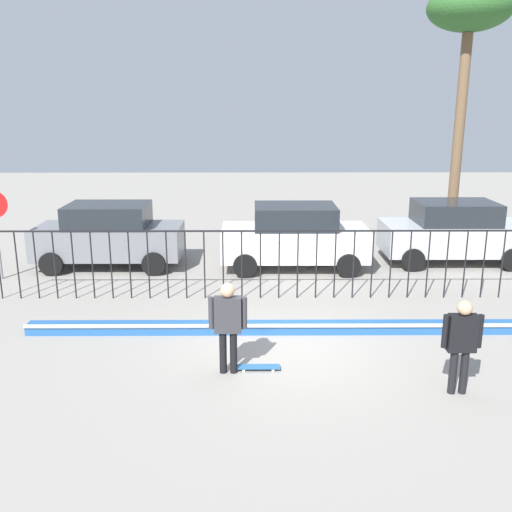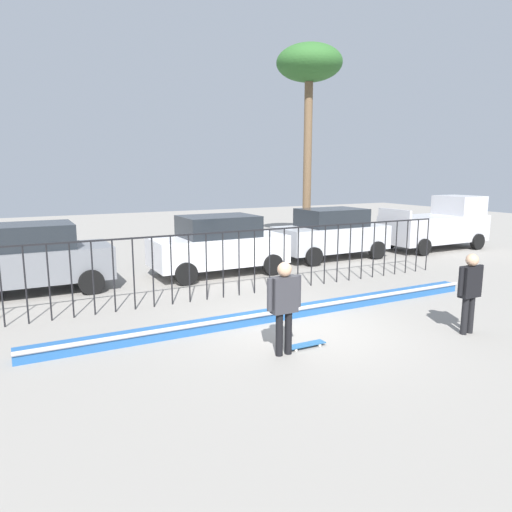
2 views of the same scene
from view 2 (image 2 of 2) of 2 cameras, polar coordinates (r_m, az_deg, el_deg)
name	(u,v)px [view 2 (image 2 of 2)]	position (r m, az deg, el deg)	size (l,w,h in m)	color
ground_plane	(303,329)	(10.19, 5.71, -8.73)	(60.00, 60.00, 0.00)	gray
bowl_coping_ledge	(283,313)	(10.83, 3.26, -6.89)	(11.00, 0.40, 0.27)	#235699
perimeter_fence	(239,256)	(12.54, -2.06, 0.04)	(14.04, 0.04, 1.76)	black
skateboarder	(284,300)	(8.49, 3.42, -5.32)	(0.69, 0.26, 1.72)	black
skateboard	(306,345)	(9.15, 6.03, -10.59)	(0.80, 0.20, 0.07)	#26598C
camera_operator	(470,286)	(10.52, 24.42, -3.34)	(0.67, 0.25, 1.67)	black
parked_car_gray	(28,258)	(14.25, -25.81, -0.22)	(4.30, 2.12, 1.90)	slate
parked_car_white	(219,244)	(15.23, -4.53, 1.40)	(4.30, 2.12, 1.90)	silver
parked_car_silver	(331,233)	(18.21, 9.06, 2.75)	(4.30, 2.12, 1.90)	#B7BABF
pickup_truck	(438,225)	(21.65, 21.10, 3.54)	(4.70, 2.12, 2.24)	#B7B7BC
palm_tree_tall	(309,70)	(21.70, 6.43, 21.39)	(2.81, 2.81, 8.60)	brown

